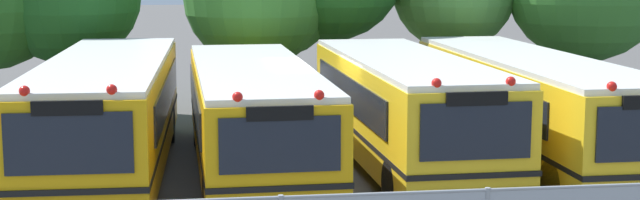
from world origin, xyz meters
The scene contains 5 objects.
ground_plane centered at (0.00, 0.00, 0.00)m, with size 160.00×160.00×0.00m, color #514F4C.
school_bus_0 centered at (-4.82, 0.08, 1.43)m, with size 2.85×10.99×2.72m.
school_bus_1 centered at (-1.66, -0.23, 1.35)m, with size 2.73×10.47×2.57m.
school_bus_2 centered at (1.76, -0.23, 1.42)m, with size 2.71×9.96×2.70m.
school_bus_3 centered at (4.84, 0.16, 1.39)m, with size 2.51×11.53×2.64m.
Camera 1 is at (-2.99, -20.09, 4.70)m, focal length 51.26 mm.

